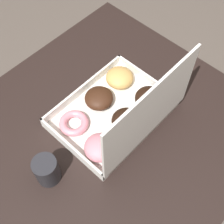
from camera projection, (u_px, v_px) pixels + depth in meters
The scene contains 4 objects.
ground_plane at pixel (109, 197), 1.75m from camera, with size 8.00×8.00×0.00m, color #564C44.
dining_table at pixel (107, 144), 1.19m from camera, with size 1.00×0.94×0.77m.
donut_box at pixel (119, 111), 1.08m from camera, with size 0.41×0.31×0.31m.
coffee_mug at pixel (47, 170), 0.96m from camera, with size 0.08×0.08×0.10m.
Camera 1 is at (0.38, 0.38, 1.73)m, focal length 50.00 mm.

